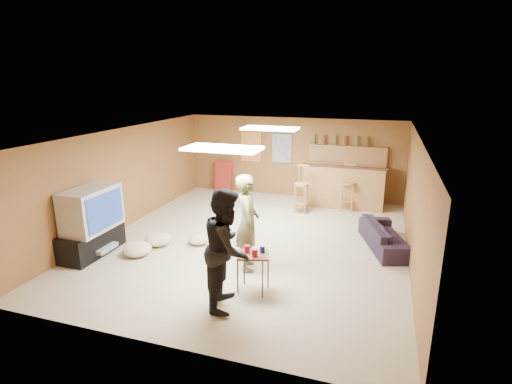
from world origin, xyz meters
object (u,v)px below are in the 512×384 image
(tv_body, at_px, (91,209))
(person_black, at_px, (227,248))
(person_olive, at_px, (247,223))
(sofa, at_px, (386,236))
(tray_table, at_px, (253,272))
(bar_counter, at_px, (344,186))

(tv_body, bearing_deg, person_black, -15.51)
(person_olive, relative_size, sofa, 1.01)
(person_black, xyz_separation_m, tray_table, (0.24, 0.47, -0.57))
(tray_table, bearing_deg, person_olive, 115.32)
(tv_body, bearing_deg, bar_counter, 47.00)
(tv_body, xyz_separation_m, person_olive, (2.93, 0.34, -0.05))
(tray_table, bearing_deg, sofa, 50.41)
(bar_counter, distance_m, person_olive, 4.29)
(tray_table, bearing_deg, bar_counter, 79.68)
(bar_counter, relative_size, person_black, 1.13)
(sofa, bearing_deg, bar_counter, 5.82)
(person_olive, distance_m, sofa, 2.91)
(bar_counter, height_order, person_olive, person_olive)
(bar_counter, height_order, person_black, person_black)
(person_black, height_order, tray_table, person_black)
(person_olive, xyz_separation_m, person_black, (0.10, -1.18, 0.03))
(person_black, bearing_deg, tv_body, 63.27)
(sofa, relative_size, tray_table, 2.69)
(person_olive, relative_size, tray_table, 2.71)
(bar_counter, bearing_deg, sofa, -65.90)
(tv_body, xyz_separation_m, sofa, (5.24, 2.01, -0.65))
(person_black, bearing_deg, sofa, -48.95)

